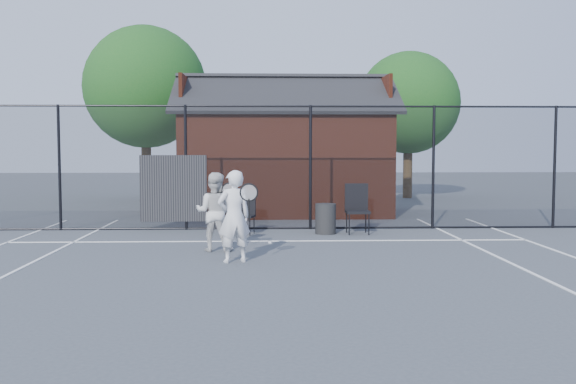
{
  "coord_description": "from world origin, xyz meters",
  "views": [
    {
      "loc": [
        -0.1,
        -10.46,
        1.99
      ],
      "look_at": [
        0.36,
        2.23,
        1.1
      ],
      "focal_mm": 40.0,
      "sensor_mm": 36.0,
      "label": 1
    }
  ],
  "objects_px": {
    "player_back": "(214,212)",
    "chair_left": "(244,214)",
    "clubhouse": "(285,160)",
    "chair_right": "(358,210)",
    "player_front": "(234,216)",
    "waste_bin": "(326,219)"
  },
  "relations": [
    {
      "from": "waste_bin",
      "to": "chair_left",
      "type": "bearing_deg",
      "value": -178.93
    },
    {
      "from": "clubhouse",
      "to": "player_back",
      "type": "xyz_separation_m",
      "value": [
        -1.57,
        -7.22,
        -0.85
      ]
    },
    {
      "from": "player_front",
      "to": "chair_right",
      "type": "bearing_deg",
      "value": 53.17
    },
    {
      "from": "player_back",
      "to": "chair_right",
      "type": "relative_size",
      "value": 1.35
    },
    {
      "from": "chair_left",
      "to": "chair_right",
      "type": "xyz_separation_m",
      "value": [
        2.61,
        0.0,
        0.1
      ]
    },
    {
      "from": "chair_right",
      "to": "waste_bin",
      "type": "xyz_separation_m",
      "value": [
        -0.74,
        0.03,
        -0.21
      ]
    },
    {
      "from": "chair_left",
      "to": "chair_right",
      "type": "height_order",
      "value": "chair_right"
    },
    {
      "from": "player_front",
      "to": "player_back",
      "type": "bearing_deg",
      "value": 109.5
    },
    {
      "from": "player_front",
      "to": "player_back",
      "type": "distance_m",
      "value": 1.3
    },
    {
      "from": "chair_left",
      "to": "player_back",
      "type": "bearing_deg",
      "value": -88.01
    },
    {
      "from": "player_front",
      "to": "chair_right",
      "type": "distance_m",
      "value": 4.44
    },
    {
      "from": "chair_left",
      "to": "chair_right",
      "type": "relative_size",
      "value": 0.83
    },
    {
      "from": "chair_right",
      "to": "clubhouse",
      "type": "bearing_deg",
      "value": 107.19
    },
    {
      "from": "clubhouse",
      "to": "chair_right",
      "type": "xyz_separation_m",
      "value": [
        1.53,
        -4.9,
        -1.05
      ]
    },
    {
      "from": "player_back",
      "to": "player_front",
      "type": "bearing_deg",
      "value": -70.5
    },
    {
      "from": "player_back",
      "to": "chair_right",
      "type": "bearing_deg",
      "value": 36.9
    },
    {
      "from": "player_front",
      "to": "player_back",
      "type": "height_order",
      "value": "player_front"
    },
    {
      "from": "chair_right",
      "to": "waste_bin",
      "type": "distance_m",
      "value": 0.77
    },
    {
      "from": "player_back",
      "to": "chair_left",
      "type": "relative_size",
      "value": 1.63
    },
    {
      "from": "clubhouse",
      "to": "chair_left",
      "type": "distance_m",
      "value": 5.15
    },
    {
      "from": "clubhouse",
      "to": "player_back",
      "type": "height_order",
      "value": "clubhouse"
    },
    {
      "from": "player_front",
      "to": "chair_left",
      "type": "distance_m",
      "value": 3.57
    }
  ]
}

